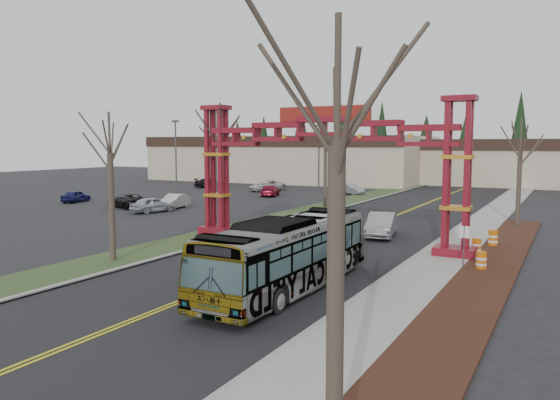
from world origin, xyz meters
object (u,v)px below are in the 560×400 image
Objects in this scene: parked_car_near_c at (128,201)px; barrel_south at (481,261)px; gateway_arch at (324,149)px; parked_car_far_b at (267,186)px; bare_tree_right_far at (520,150)px; street_sign at (464,238)px; parked_car_far_c at (211,183)px; bare_tree_median_near at (110,154)px; parked_car_mid_b at (76,196)px; transit_bus at (288,254)px; barrel_mid at (476,247)px; parked_car_mid_a at (270,191)px; parked_car_near_b at (174,201)px; retail_building_east at (548,162)px; parked_car_far_a at (350,189)px; retail_building_west at (291,158)px; light_pole_far at (319,151)px; barrel_north at (493,239)px; bare_tree_median_far at (325,143)px; bare_tree_median_mid at (220,139)px; light_pole_near at (216,151)px; silver_sedan at (381,225)px; bare_tree_right_near at (337,142)px; light_pole_mid at (176,151)px; parked_car_near_a at (153,205)px.

parked_car_near_c is 5.29× the size of barrel_south.
parked_car_far_b is at bearing 124.82° from gateway_arch.
bare_tree_right_far is 3.71× the size of street_sign.
bare_tree_median_near is at bearing -169.73° from parked_car_far_c.
parked_car_far_b reaches higher than parked_car_mid_b.
transit_bus is 9.74m from street_sign.
parked_car_near_c reaches higher than barrel_mid.
parked_car_near_b is at bearing 61.98° from parked_car_mid_a.
retail_building_east is at bearing 80.83° from gateway_arch.
transit_bus is at bearing -139.57° from parked_car_far_a.
parked_car_far_c is at bearing -46.77° from parked_car_mid_a.
retail_building_west is at bearing 126.45° from barrel_mid.
barrel_north is (29.19, -38.60, -4.73)m from light_pole_far.
bare_tree_median_far reaches higher than parked_car_mid_a.
parked_car_mid_b is (-15.05, -16.19, -0.02)m from parked_car_mid_a.
barrel_mid is (16.97, 0.73, -6.14)m from bare_tree_median_mid.
parked_car_near_c is 27.88m from parked_car_far_a.
bare_tree_median_near reaches higher than parked_car_near_b.
transit_bus is 5.16× the size of street_sign.
light_pole_far reaches higher than barrel_mid.
light_pole_far is at bearing -128.30° from parked_car_mid_b.
retail_building_west is at bearing 109.05° from bare_tree_median_near.
light_pole_near reaches higher than transit_bus.
bare_tree_right_near is (7.76, -26.79, 5.53)m from silver_sedan.
barrel_south is at bearing -127.23° from parked_car_far_a.
parked_car_near_c is at bearing -83.91° from retail_building_west.
parked_car_far_b is 5.35× the size of barrel_south.
transit_bus is 31.41m from bare_tree_median_far.
street_sign is at bearing -57.86° from light_pole_far.
gateway_arch reaches higher than bare_tree_median_far.
parked_car_far_a is at bearing 122.00° from barrel_mid.
parked_car_mid_b is 3.94× the size of barrel_south.
light_pole_mid reaches higher than bare_tree_median_near.
bare_tree_median_near is at bearing -141.27° from barrel_north.
bare_tree_right_near is at bearing -66.07° from bare_tree_median_far.
barrel_north is at bearing -14.59° from silver_sedan.
barrel_north is (28.22, -22.23, -0.14)m from parked_car_mid_a.
transit_bus reaches higher than parked_car_near_a.
light_pole_far is (-11.73, 52.61, -0.54)m from bare_tree_median_near.
light_pole_near is (-10.13, 13.89, -1.05)m from bare_tree_median_mid.
parked_car_mid_b is 28.25m from bare_tree_median_mid.
bare_tree_right_near is (10.00, -22.05, 0.36)m from gateway_arch.
street_sign is (40.47, -27.28, -3.79)m from light_pole_mid.
gateway_arch reaches higher than barrel_mid.
bare_tree_median_far is (-11.02, 29.02, 4.80)m from transit_bus.
bare_tree_median_near is at bearing -147.16° from barrel_mid.
silver_sedan is 0.58× the size of bare_tree_right_near.
light_pole_far is (-29.73, 29.03, -0.61)m from bare_tree_right_far.
gateway_arch is at bearing 162.75° from street_sign.
bare_tree_right_near is at bearing -161.77° from parked_car_far_c.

